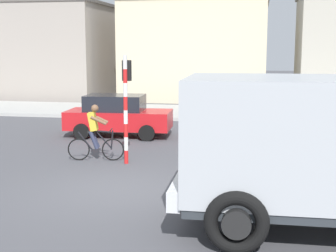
# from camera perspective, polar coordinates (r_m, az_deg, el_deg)

# --- Properties ---
(ground_plane) EXTENTS (120.00, 120.00, 0.00)m
(ground_plane) POSITION_cam_1_polar(r_m,az_deg,el_deg) (12.12, -5.68, -7.39)
(ground_plane) COLOR #4C4C51
(sidewalk_far) EXTENTS (80.00, 5.00, 0.16)m
(sidewalk_far) POSITION_cam_1_polar(r_m,az_deg,el_deg) (25.28, 3.09, 1.57)
(sidewalk_far) COLOR #ADADA8
(sidewalk_far) RESTS_ON ground
(truck_foreground) EXTENTS (5.48, 2.96, 2.90)m
(truck_foreground) POSITION_cam_1_polar(r_m,az_deg,el_deg) (9.48, 17.88, -2.11)
(truck_foreground) COLOR #B2B7BC
(truck_foreground) RESTS_ON ground
(cyclist) EXTENTS (1.71, 0.54, 1.72)m
(cyclist) POSITION_cam_1_polar(r_m,az_deg,el_deg) (15.08, -8.45, -0.76)
(cyclist) COLOR black
(cyclist) RESTS_ON ground
(traffic_light_pole) EXTENTS (0.24, 0.43, 3.20)m
(traffic_light_pole) POSITION_cam_1_polar(r_m,az_deg,el_deg) (14.48, -4.87, 3.70)
(traffic_light_pole) COLOR red
(traffic_light_pole) RESTS_ON ground
(car_red_near) EXTENTS (4.09, 2.05, 1.60)m
(car_red_near) POSITION_cam_1_polar(r_m,az_deg,el_deg) (19.09, -5.83, 1.25)
(car_red_near) COLOR red
(car_red_near) RESTS_ON ground
(pedestrian_near_kerb) EXTENTS (0.34, 0.22, 1.62)m
(pedestrian_near_kerb) POSITION_cam_1_polar(r_m,az_deg,el_deg) (19.25, 5.30, 1.41)
(pedestrian_near_kerb) COLOR #2D334C
(pedestrian_near_kerb) RESTS_ON ground
(building_corner_left) EXTENTS (10.98, 7.26, 6.27)m
(building_corner_left) POSITION_cam_1_polar(r_m,az_deg,el_deg) (35.13, -15.82, 8.40)
(building_corner_left) COLOR #9E9389
(building_corner_left) RESTS_ON ground
(building_mid_block) EXTENTS (9.22, 7.71, 6.39)m
(building_mid_block) POSITION_cam_1_polar(r_m,az_deg,el_deg) (33.22, 3.39, 8.80)
(building_mid_block) COLOR beige
(building_mid_block) RESTS_ON ground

